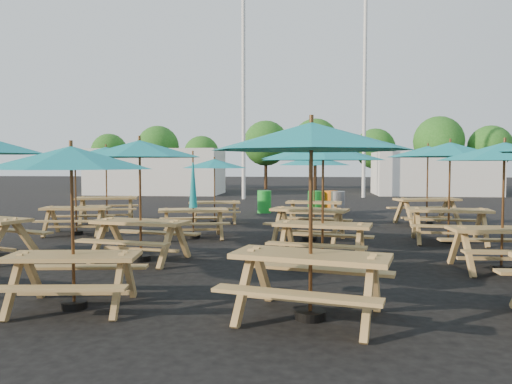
# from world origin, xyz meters

# --- Properties ---
(ground) EXTENTS (120.00, 120.00, 0.00)m
(ground) POSITION_xyz_m (0.00, 0.00, 0.00)
(ground) COLOR black
(ground) RESTS_ON ground
(picnic_unit_2) EXTENTS (2.56, 2.56, 2.20)m
(picnic_unit_2) POSITION_xyz_m (-4.70, 0.31, 1.93)
(picnic_unit_2) COLOR tan
(picnic_unit_2) RESTS_ON ground
(picnic_unit_3) EXTENTS (3.09, 3.09, 2.45)m
(picnic_unit_3) POSITION_xyz_m (-5.01, 3.08, 2.14)
(picnic_unit_3) COLOR tan
(picnic_unit_3) RESTS_ON ground
(picnic_unit_4) EXTENTS (2.42, 2.42, 2.14)m
(picnic_unit_4) POSITION_xyz_m (-1.57, -6.19, 1.87)
(picnic_unit_4) COLOR tan
(picnic_unit_4) RESTS_ON ground
(picnic_unit_5) EXTENTS (2.80, 2.80, 2.36)m
(picnic_unit_5) POSITION_xyz_m (-1.77, -3.00, 2.07)
(picnic_unit_5) COLOR tan
(picnic_unit_5) RESTS_ON ground
(picnic_unit_6) EXTENTS (2.07, 1.92, 2.22)m
(picnic_unit_6) POSITION_xyz_m (-1.45, 0.04, 0.91)
(picnic_unit_6) COLOR tan
(picnic_unit_6) RESTS_ON ground
(picnic_unit_7) EXTENTS (2.42, 2.42, 2.06)m
(picnic_unit_7) POSITION_xyz_m (-1.52, 3.27, 1.80)
(picnic_unit_7) COLOR tan
(picnic_unit_7) RESTS_ON ground
(picnic_unit_8) EXTENTS (2.95, 2.95, 2.41)m
(picnic_unit_8) POSITION_xyz_m (1.50, -6.32, 2.11)
(picnic_unit_8) COLOR tan
(picnic_unit_8) RESTS_ON ground
(picnic_unit_9) EXTENTS (2.76, 2.76, 2.30)m
(picnic_unit_9) POSITION_xyz_m (1.73, -2.89, 2.01)
(picnic_unit_9) COLOR tan
(picnic_unit_9) RESTS_ON ground
(picnic_unit_10) EXTENTS (2.93, 2.93, 2.36)m
(picnic_unit_10) POSITION_xyz_m (1.49, -0.08, 2.07)
(picnic_unit_10) COLOR tan
(picnic_unit_10) RESTS_ON ground
(picnic_unit_11) EXTENTS (2.38, 2.38, 2.16)m
(picnic_unit_11) POSITION_xyz_m (1.63, 3.13, 1.90)
(picnic_unit_11) COLOR tan
(picnic_unit_11) RESTS_ON ground
(picnic_unit_13) EXTENTS (2.41, 2.41, 2.28)m
(picnic_unit_13) POSITION_xyz_m (4.86, -3.21, 2.00)
(picnic_unit_13) COLOR tan
(picnic_unit_13) RESTS_ON ground
(picnic_unit_14) EXTENTS (2.66, 2.66, 2.42)m
(picnic_unit_14) POSITION_xyz_m (4.81, -0.04, 2.12)
(picnic_unit_14) COLOR tan
(picnic_unit_14) RESTS_ON ground
(picnic_unit_15) EXTENTS (3.05, 3.05, 2.45)m
(picnic_unit_15) POSITION_xyz_m (5.10, 3.47, 2.15)
(picnic_unit_15) COLOR tan
(picnic_unit_15) RESTS_ON ground
(waste_bin_0) EXTENTS (0.53, 0.53, 0.86)m
(waste_bin_0) POSITION_xyz_m (-0.24, 6.73, 0.43)
(waste_bin_0) COLOR green
(waste_bin_0) RESTS_ON ground
(waste_bin_1) EXTENTS (0.53, 0.53, 0.86)m
(waste_bin_1) POSITION_xyz_m (1.70, 6.69, 0.43)
(waste_bin_1) COLOR green
(waste_bin_1) RESTS_ON ground
(waste_bin_2) EXTENTS (0.53, 0.53, 0.86)m
(waste_bin_2) POSITION_xyz_m (2.32, 6.86, 0.43)
(waste_bin_2) COLOR orange
(waste_bin_2) RESTS_ON ground
(waste_bin_3) EXTENTS (0.53, 0.53, 0.86)m
(waste_bin_3) POSITION_xyz_m (2.55, 6.56, 0.43)
(waste_bin_3) COLOR gray
(waste_bin_3) RESTS_ON ground
(mast_0) EXTENTS (0.20, 0.20, 12.00)m
(mast_0) POSITION_xyz_m (-2.00, 14.00, 6.00)
(mast_0) COLOR silver
(mast_0) RESTS_ON ground
(mast_1) EXTENTS (0.20, 0.20, 12.00)m
(mast_1) POSITION_xyz_m (4.50, 16.00, 6.00)
(mast_1) COLOR silver
(mast_1) RESTS_ON ground
(event_tent_0) EXTENTS (8.00, 4.00, 2.80)m
(event_tent_0) POSITION_xyz_m (-8.00, 18.00, 1.40)
(event_tent_0) COLOR silver
(event_tent_0) RESTS_ON ground
(event_tent_1) EXTENTS (7.00, 4.00, 2.60)m
(event_tent_1) POSITION_xyz_m (9.00, 19.00, 1.30)
(event_tent_1) COLOR silver
(event_tent_1) RESTS_ON ground
(tree_0) EXTENTS (2.80, 2.80, 4.24)m
(tree_0) POSITION_xyz_m (-14.07, 25.25, 2.83)
(tree_0) COLOR #382314
(tree_0) RESTS_ON ground
(tree_1) EXTENTS (3.11, 3.11, 4.72)m
(tree_1) POSITION_xyz_m (-9.74, 23.90, 3.15)
(tree_1) COLOR #382314
(tree_1) RESTS_ON ground
(tree_2) EXTENTS (2.59, 2.59, 3.93)m
(tree_2) POSITION_xyz_m (-6.39, 23.65, 2.62)
(tree_2) COLOR #382314
(tree_2) RESTS_ON ground
(tree_3) EXTENTS (3.36, 3.36, 5.09)m
(tree_3) POSITION_xyz_m (-1.75, 24.72, 3.41)
(tree_3) COLOR #382314
(tree_3) RESTS_ON ground
(tree_4) EXTENTS (3.41, 3.41, 5.17)m
(tree_4) POSITION_xyz_m (1.90, 24.26, 3.46)
(tree_4) COLOR #382314
(tree_4) RESTS_ON ground
(tree_5) EXTENTS (2.94, 2.94, 4.45)m
(tree_5) POSITION_xyz_m (6.22, 24.67, 2.97)
(tree_5) COLOR #382314
(tree_5) RESTS_ON ground
(tree_6) EXTENTS (3.38, 3.38, 5.13)m
(tree_6) POSITION_xyz_m (10.23, 22.90, 3.43)
(tree_6) COLOR #382314
(tree_6) RESTS_ON ground
(tree_7) EXTENTS (2.95, 2.95, 4.48)m
(tree_7) POSITION_xyz_m (13.63, 22.92, 2.99)
(tree_7) COLOR #382314
(tree_7) RESTS_ON ground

